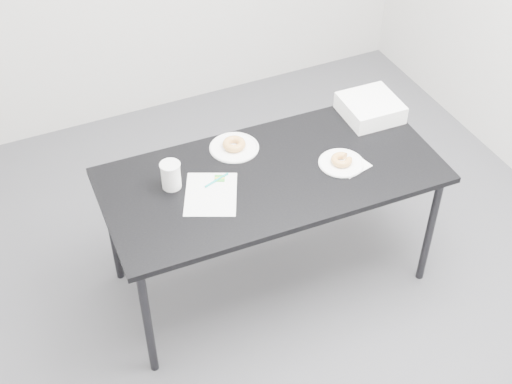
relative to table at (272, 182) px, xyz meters
name	(u,v)px	position (x,y,z in m)	size (l,w,h in m)	color
floor	(263,294)	(-0.10, -0.11, -0.72)	(4.00, 4.00, 0.00)	#4B4B50
table	(272,182)	(0.00, 0.00, 0.00)	(1.74, 0.85, 0.78)	black
scorecard	(211,194)	(-0.34, -0.02, 0.06)	(0.25, 0.32, 0.00)	white
logo_patch	(220,178)	(-0.26, 0.07, 0.06)	(0.05, 0.05, 0.00)	green
pen	(217,180)	(-0.28, 0.06, 0.07)	(0.01, 0.01, 0.15)	#0D9992
napkin	(350,164)	(0.39, -0.10, 0.06)	(0.16, 0.16, 0.00)	white
plate_near	(341,163)	(0.35, -0.08, 0.07)	(0.23, 0.23, 0.01)	white
donut_near	(342,160)	(0.35, -0.08, 0.09)	(0.11, 0.11, 0.04)	#CE8041
plate_far	(234,148)	(-0.09, 0.26, 0.06)	(0.26, 0.26, 0.01)	white
donut_far	(234,144)	(-0.09, 0.26, 0.09)	(0.12, 0.12, 0.04)	#CE8041
coffee_cup	(171,175)	(-0.49, 0.11, 0.13)	(0.09, 0.09, 0.14)	silver
cup_lid	(229,145)	(-0.11, 0.29, 0.07)	(0.09, 0.09, 0.01)	white
bakery_box	(370,108)	(0.70, 0.22, 0.11)	(0.30, 0.30, 0.10)	white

